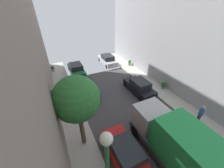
{
  "coord_description": "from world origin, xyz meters",
  "views": [
    {
      "loc": [
        -5.55,
        -0.58,
        9.07
      ],
      "look_at": [
        0.32,
        11.55,
        0.5
      ],
      "focal_mm": 21.3,
      "sensor_mm": 36.0,
      "label": 1
    }
  ],
  "objects_px": {
    "parked_car_right_2": "(139,87)",
    "lamp_post": "(107,166)",
    "parked_car_left_1": "(125,154)",
    "delivery_truck": "(179,146)",
    "pedestrian": "(201,113)",
    "parked_car_left_2": "(87,88)",
    "street_tree_2": "(77,99)",
    "potted_plant_2": "(164,85)",
    "potted_plant_1": "(130,62)",
    "parked_car_left_3": "(76,69)",
    "potted_plant_5": "(53,68)",
    "parked_car_right_3": "(107,60)"
  },
  "relations": [
    {
      "from": "parked_car_right_2",
      "to": "lamp_post",
      "type": "xyz_separation_m",
      "value": [
        -7.3,
        -7.58,
        3.06
      ]
    },
    {
      "from": "parked_car_left_1",
      "to": "lamp_post",
      "type": "distance_m",
      "value": 3.93
    },
    {
      "from": "delivery_truck",
      "to": "lamp_post",
      "type": "bearing_deg",
      "value": -178.92
    },
    {
      "from": "parked_car_right_2",
      "to": "lamp_post",
      "type": "bearing_deg",
      "value": -133.9
    },
    {
      "from": "delivery_truck",
      "to": "pedestrian",
      "type": "bearing_deg",
      "value": 18.44
    },
    {
      "from": "parked_car_right_2",
      "to": "delivery_truck",
      "type": "distance_m",
      "value": 8.04
    },
    {
      "from": "parked_car_left_2",
      "to": "pedestrian",
      "type": "relative_size",
      "value": 2.44
    },
    {
      "from": "parked_car_right_2",
      "to": "street_tree_2",
      "type": "xyz_separation_m",
      "value": [
        -7.48,
        -3.63,
        3.48
      ]
    },
    {
      "from": "parked_car_right_2",
      "to": "potted_plant_2",
      "type": "bearing_deg",
      "value": -14.98
    },
    {
      "from": "pedestrian",
      "to": "potted_plant_1",
      "type": "height_order",
      "value": "pedestrian"
    },
    {
      "from": "lamp_post",
      "to": "pedestrian",
      "type": "bearing_deg",
      "value": 9.99
    },
    {
      "from": "parked_car_left_3",
      "to": "delivery_truck",
      "type": "xyz_separation_m",
      "value": [
        2.7,
        -15.05,
        1.07
      ]
    },
    {
      "from": "delivery_truck",
      "to": "street_tree_2",
      "type": "bearing_deg",
      "value": 141.0
    },
    {
      "from": "parked_car_left_2",
      "to": "pedestrian",
      "type": "bearing_deg",
      "value": -48.77
    },
    {
      "from": "potted_plant_2",
      "to": "potted_plant_5",
      "type": "distance_m",
      "value": 15.48
    },
    {
      "from": "pedestrian",
      "to": "lamp_post",
      "type": "height_order",
      "value": "lamp_post"
    },
    {
      "from": "parked_car_right_3",
      "to": "potted_plant_2",
      "type": "relative_size",
      "value": 5.05
    },
    {
      "from": "pedestrian",
      "to": "lamp_post",
      "type": "relative_size",
      "value": 0.31
    },
    {
      "from": "potted_plant_1",
      "to": "parked_car_left_1",
      "type": "bearing_deg",
      "value": -123.27
    },
    {
      "from": "parked_car_left_1",
      "to": "lamp_post",
      "type": "relative_size",
      "value": 0.76
    },
    {
      "from": "parked_car_left_3",
      "to": "potted_plant_2",
      "type": "height_order",
      "value": "parked_car_left_3"
    },
    {
      "from": "potted_plant_5",
      "to": "lamp_post",
      "type": "relative_size",
      "value": 0.14
    },
    {
      "from": "lamp_post",
      "to": "parked_car_left_2",
      "type": "bearing_deg",
      "value": 79.19
    },
    {
      "from": "parked_car_left_3",
      "to": "parked_car_right_2",
      "type": "relative_size",
      "value": 1.0
    },
    {
      "from": "parked_car_left_3",
      "to": "delivery_truck",
      "type": "bearing_deg",
      "value": -79.83
    },
    {
      "from": "delivery_truck",
      "to": "parked_car_left_1",
      "type": "bearing_deg",
      "value": 151.38
    },
    {
      "from": "parked_car_right_3",
      "to": "potted_plant_1",
      "type": "bearing_deg",
      "value": -38.2
    },
    {
      "from": "parked_car_right_3",
      "to": "lamp_post",
      "type": "distance_m",
      "value": 18.22
    },
    {
      "from": "parked_car_left_1",
      "to": "street_tree_2",
      "type": "relative_size",
      "value": 0.77
    },
    {
      "from": "parked_car_left_2",
      "to": "parked_car_right_3",
      "type": "distance_m",
      "value": 8.42
    },
    {
      "from": "parked_car_right_2",
      "to": "parked_car_right_3",
      "type": "relative_size",
      "value": 1.0
    },
    {
      "from": "lamp_post",
      "to": "delivery_truck",
      "type": "bearing_deg",
      "value": 1.08
    },
    {
      "from": "parked_car_right_3",
      "to": "pedestrian",
      "type": "height_order",
      "value": "pedestrian"
    },
    {
      "from": "parked_car_right_3",
      "to": "potted_plant_5",
      "type": "height_order",
      "value": "parked_car_right_3"
    },
    {
      "from": "parked_car_left_3",
      "to": "street_tree_2",
      "type": "bearing_deg",
      "value": -100.52
    },
    {
      "from": "pedestrian",
      "to": "potted_plant_2",
      "type": "distance_m",
      "value": 5.3
    },
    {
      "from": "parked_car_left_2",
      "to": "street_tree_2",
      "type": "height_order",
      "value": "street_tree_2"
    },
    {
      "from": "parked_car_left_3",
      "to": "parked_car_left_2",
      "type": "bearing_deg",
      "value": -90.0
    },
    {
      "from": "potted_plant_2",
      "to": "street_tree_2",
      "type": "bearing_deg",
      "value": -164.74
    },
    {
      "from": "parked_car_right_2",
      "to": "potted_plant_2",
      "type": "distance_m",
      "value": 3.05
    },
    {
      "from": "parked_car_left_2",
      "to": "potted_plant_1",
      "type": "relative_size",
      "value": 4.86
    },
    {
      "from": "pedestrian",
      "to": "potted_plant_5",
      "type": "distance_m",
      "value": 18.8
    },
    {
      "from": "street_tree_2",
      "to": "delivery_truck",
      "type": "bearing_deg",
      "value": -39.0
    },
    {
      "from": "pedestrian",
      "to": "potted_plant_1",
      "type": "bearing_deg",
      "value": 85.6
    },
    {
      "from": "parked_car_right_3",
      "to": "potted_plant_2",
      "type": "bearing_deg",
      "value": -72.99
    },
    {
      "from": "parked_car_right_3",
      "to": "potted_plant_2",
      "type": "xyz_separation_m",
      "value": [
        2.94,
        -9.61,
        -0.09
      ]
    },
    {
      "from": "parked_car_left_1",
      "to": "parked_car_left_3",
      "type": "bearing_deg",
      "value": 90.0
    },
    {
      "from": "parked_car_right_3",
      "to": "delivery_truck",
      "type": "distance_m",
      "value": 16.58
    },
    {
      "from": "parked_car_left_2",
      "to": "potted_plant_2",
      "type": "height_order",
      "value": "parked_car_left_2"
    },
    {
      "from": "parked_car_left_1",
      "to": "parked_car_left_3",
      "type": "relative_size",
      "value": 1.0
    }
  ]
}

